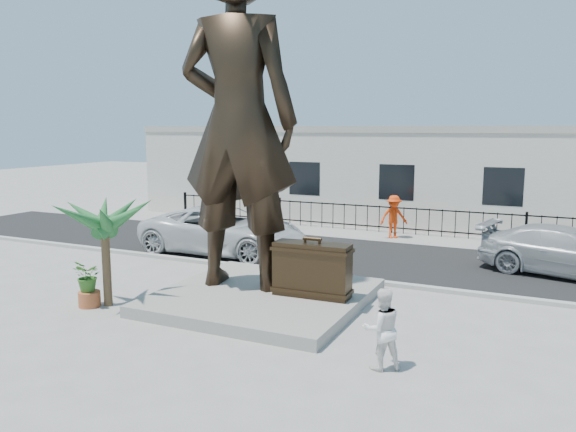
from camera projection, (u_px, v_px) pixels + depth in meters
name	position (u px, v px, depth m)	size (l,w,h in m)	color
ground	(253.00, 322.00, 13.43)	(100.00, 100.00, 0.00)	#9E9991
street	(357.00, 255.00, 20.59)	(40.00, 7.00, 0.01)	black
curb	(322.00, 276.00, 17.45)	(40.00, 0.25, 0.12)	#A5A399
far_sidewalk	(386.00, 236.00, 24.17)	(40.00, 2.50, 0.02)	#9E9991
plinth	(263.00, 297.00, 14.96)	(5.20, 5.20, 0.30)	gray
fence	(391.00, 220.00, 24.80)	(22.00, 0.10, 1.20)	black
building	(414.00, 176.00, 28.31)	(28.00, 7.00, 4.40)	silver
statue	(238.00, 122.00, 14.88)	(3.26, 2.14, 8.95)	black
suitcase	(312.00, 270.00, 14.44)	(1.99, 0.63, 1.40)	black
tourist	(382.00, 329.00, 10.74)	(0.78, 0.61, 1.60)	white
car_white	(224.00, 230.00, 20.68)	(2.88, 6.24, 1.73)	silver
car_silver	(567.00, 252.00, 17.59)	(2.14, 5.25, 1.52)	#A5A8A9
worker	(394.00, 217.00, 23.55)	(1.17, 0.67, 1.81)	#EF3D0C
palm_tree	(109.00, 305.00, 14.73)	(1.80, 1.80, 3.20)	#205A29
planter	(89.00, 299.00, 14.62)	(0.56, 0.56, 0.40)	#A7532C
shrub	(88.00, 276.00, 14.52)	(0.75, 0.65, 0.83)	#306420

